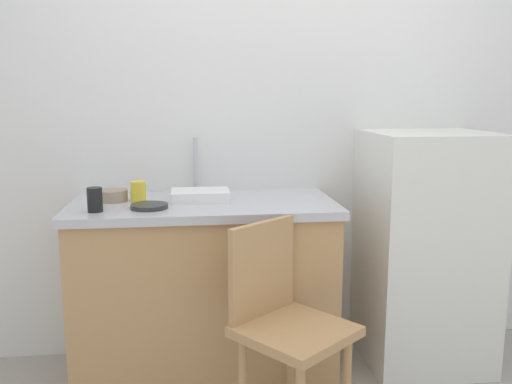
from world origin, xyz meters
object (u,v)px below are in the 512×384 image
Objects in this scene: refrigerator at (425,249)px; terracotta_bowl at (113,196)px; dish_tray at (200,195)px; cup_black at (95,200)px; cup_yellow at (138,191)px; chair at (284,320)px; hotplate at (149,206)px.

refrigerator is 8.56× the size of terracotta_bowl.
cup_black is at bearing -156.43° from dish_tray.
refrigerator reaches higher than cup_yellow.
chair is 8.24× the size of cup_black.
cup_yellow is (-0.06, 0.17, 0.04)m from hotplate.
cup_yellow reaches higher than terracotta_bowl.
dish_tray reaches higher than chair.
refrigerator reaches higher than terracotta_bowl.
cup_black is at bearing -173.42° from refrigerator.
refrigerator is 12.27× the size of cup_yellow.
terracotta_bowl is at bearing 178.22° from refrigerator.
refrigerator reaches higher than dish_tray.
dish_tray is 0.30m from cup_yellow.
cup_black reaches higher than terracotta_bowl.
cup_yellow is at bearing 51.04° from cup_black.
cup_black reaches higher than hotplate.
dish_tray is 0.51m from cup_black.
hotplate is (-0.55, 0.41, 0.41)m from chair.
cup_yellow is (-0.30, 0.01, 0.02)m from dish_tray.
cup_yellow reaches higher than chair.
refrigerator is 1.49m from cup_yellow.
cup_yellow is at bearing -12.03° from terracotta_bowl.
cup_yellow is at bearing 110.13° from hotplate.
hotplate is 0.24m from cup_black.
chair is 0.77m from dish_tray.
terracotta_bowl is at bearing 175.54° from dish_tray.
cup_yellow is at bearing 178.79° from dish_tray.
refrigerator is 11.28× the size of cup_black.
cup_black is (-0.47, -0.20, 0.03)m from dish_tray.
cup_black is (-0.17, -0.21, 0.00)m from cup_yellow.
hotplate is 1.57× the size of cup_black.
hotplate is at bearing -145.61° from dish_tray.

